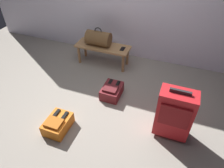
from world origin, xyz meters
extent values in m
plane|color=gray|center=(0.00, 0.00, 0.00)|extent=(6.60, 6.60, 0.00)
cube|color=#A87A4C|center=(-0.27, 1.09, 0.36)|extent=(1.00, 0.36, 0.04)
cylinder|color=#A87A4C|center=(-0.71, 0.96, 0.17)|extent=(0.05, 0.05, 0.34)
cylinder|color=#A87A4C|center=(0.17, 0.96, 0.17)|extent=(0.05, 0.05, 0.34)
cylinder|color=#A87A4C|center=(-0.71, 1.22, 0.17)|extent=(0.05, 0.05, 0.34)
cylinder|color=#A87A4C|center=(0.17, 1.22, 0.17)|extent=(0.05, 0.05, 0.34)
cylinder|color=brown|center=(-0.35, 1.09, 0.51)|extent=(0.44, 0.26, 0.26)
torus|color=black|center=(-0.35, 1.09, 0.65)|extent=(0.14, 0.02, 0.14)
cube|color=black|center=(0.11, 1.10, 0.38)|extent=(0.07, 0.14, 0.01)
cube|color=black|center=(0.11, 1.10, 0.39)|extent=(0.06, 0.13, 0.00)
cube|color=red|center=(1.16, -0.14, 0.38)|extent=(0.42, 0.24, 0.66)
cube|color=maroon|center=(1.16, -0.27, 0.46)|extent=(0.34, 0.02, 0.30)
cube|color=#262628|center=(1.16, -0.14, 0.73)|extent=(0.24, 0.03, 0.04)
cylinder|color=black|center=(1.02, -0.06, 0.03)|extent=(0.02, 0.05, 0.05)
cylinder|color=black|center=(1.31, -0.06, 0.03)|extent=(0.02, 0.05, 0.05)
cube|color=orange|center=(-0.23, -0.58, 0.09)|extent=(0.28, 0.38, 0.17)
cube|color=#AD5514|center=(-0.23, -0.64, 0.19)|extent=(0.21, 0.17, 0.04)
cube|color=black|center=(-0.29, -0.51, 0.18)|extent=(0.04, 0.19, 0.02)
cube|color=black|center=(-0.16, -0.51, 0.18)|extent=(0.04, 0.19, 0.02)
cube|color=maroon|center=(0.21, 0.29, 0.09)|extent=(0.28, 0.38, 0.17)
cube|color=#55181C|center=(0.21, 0.22, 0.19)|extent=(0.21, 0.17, 0.04)
cube|color=black|center=(0.15, 0.35, 0.18)|extent=(0.04, 0.19, 0.02)
cube|color=black|center=(0.27, 0.35, 0.18)|extent=(0.04, 0.19, 0.02)
camera|label=1|loc=(1.04, -1.92, 2.18)|focal=32.29mm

